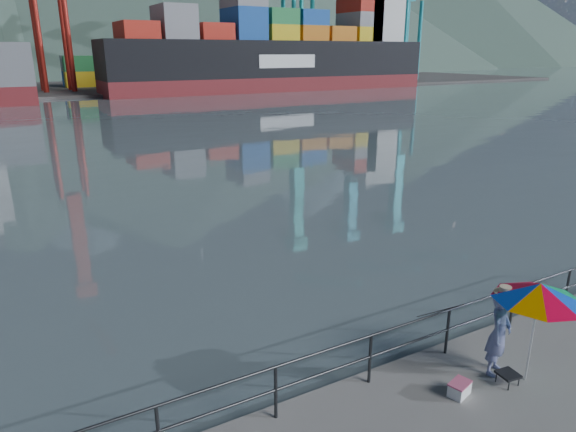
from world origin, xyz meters
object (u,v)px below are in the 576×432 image
(cooler_bag, at_px, (459,389))
(container_ship, at_px, (282,52))
(fisherman, at_px, (499,334))
(beach_umbrella, at_px, (540,292))

(cooler_bag, bearing_deg, container_ship, 47.19)
(fisherman, distance_m, cooler_bag, 1.37)
(beach_umbrella, relative_size, cooler_bag, 4.94)
(fisherman, height_order, container_ship, container_ship)
(cooler_bag, distance_m, container_ship, 81.39)
(container_ship, bearing_deg, cooler_bag, -116.72)
(cooler_bag, bearing_deg, fisherman, -7.67)
(fisherman, xyz_separation_m, container_ship, (35.36, 72.35, 5.03))
(beach_umbrella, xyz_separation_m, container_ship, (35.04, 72.82, 4.03))
(beach_umbrella, distance_m, container_ship, 80.91)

